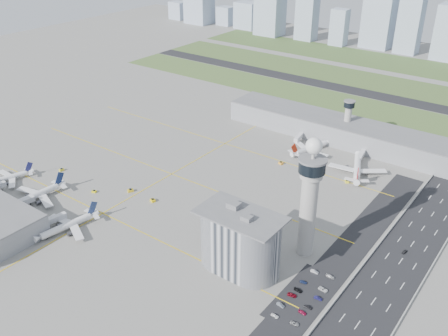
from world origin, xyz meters
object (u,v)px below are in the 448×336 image
Objects in this scene: airplane_near_a at (6,175)px; car_lot_6 at (295,323)px; tug_3 at (153,200)px; car_lot_1 at (280,305)px; tug_4 at (281,163)px; car_lot_9 at (318,298)px; admin_building at (240,241)px; jet_bridge_far_0 at (301,135)px; tug_2 at (130,190)px; car_hw_1 at (404,252)px; jet_bridge_near_2 at (43,226)px; car_lot_7 at (302,312)px; airplane_far_b at (358,163)px; airplane_near_c at (65,222)px; car_lot_5 at (314,272)px; tug_1 at (94,191)px; car_lot_10 at (323,289)px; car_lot_2 at (292,295)px; tug_0 at (62,170)px; secondary_tower at (348,117)px; jet_bridge_near_1 at (11,208)px; car_lot_8 at (308,307)px; airplane_near_b at (34,192)px; control_tower at (310,193)px; airplane_far_a at (311,145)px; tug_5 at (347,181)px; car_lot_11 at (330,276)px; jet_bridge_far_1 at (363,153)px; car_lot_0 at (275,316)px; car_lot_4 at (303,282)px; car_lot_3 at (298,290)px.

airplane_near_a is 8.47× the size of car_lot_6.
tug_3 is 0.83× the size of car_lot_1.
car_lot_9 is (82.94, -105.90, -0.30)m from tug_4.
jet_bridge_far_0 is (-49.99, 154.00, -12.45)m from admin_building.
jet_bridge_far_0 is 4.00× the size of tug_2.
tug_4 is 0.91× the size of car_hw_1.
jet_bridge_near_2 is 148.62m from car_lot_7.
car_hw_1 is (55.87, -68.94, -5.76)m from airplane_far_b.
airplane_near_c is 9.89× the size of car_lot_5.
car_lot_10 is (156.09, 3.93, -0.16)m from tug_1.
car_lot_2 is 1.07× the size of car_lot_6.
jet_bridge_far_0 is 4.53× the size of tug_0.
secondary_tower is 8.25× the size of car_lot_9.
car_lot_8 is (176.12, 33.63, -2.22)m from jet_bridge_near_1.
admin_building is at bearing 74.60° from car_lot_8.
tug_3 is 124.46m from car_lot_6.
jet_bridge_far_0 is at bearing 157.60° from airplane_near_b.
car_lot_6 is (41.20, -17.71, -14.74)m from admin_building.
car_lot_2 is 17.64m from car_lot_6.
car_hw_1 is (31.43, 71.63, -0.07)m from car_lot_1.
control_tower is 41.10m from admin_building.
airplane_near_b is 34.93m from jet_bridge_near_2.
tug_1 is (-9.79, 44.06, -2.06)m from jet_bridge_near_2.
car_lot_1 is at bearing -139.91° from airplane_far_a.
airplane_near_c is at bearing 81.41° from airplane_near_b.
car_lot_9 is (197.01, -8.77, -0.26)m from tug_0.
control_tower is 104.75m from tug_4.
car_lot_11 is (32.99, -91.99, -0.29)m from tug_5.
car_lot_9 is (42.13, -151.73, -2.21)m from jet_bridge_far_1.
car_lot_10 is (176.30, 47.99, -2.21)m from jet_bridge_near_1.
car_lot_0 is at bearing -71.63° from jet_bridge_near_2.
car_hw_1 is (197.88, 82.70, -5.23)m from airplane_near_b.
car_lot_0 is at bearing 166.80° from car_lot_10.
car_lot_8 is at bearing -153.62° from car_lot_4.
airplane_near_c is at bearing 101.16° from car_lot_7.
admin_building reaches higher than jet_bridge_near_1.
airplane_near_c is 13.19m from jet_bridge_near_2.
tug_4 is (56.29, 88.88, -0.08)m from tug_2.
car_lot_8 is (0.42, 4.45, 0.08)m from car_lot_7.
car_lot_5 is (202.80, 37.74, -4.13)m from airplane_near_a.
jet_bridge_near_2 is 3.75× the size of car_lot_7.
car_lot_1 is 0.92× the size of car_lot_2.
car_lot_4 is (31.41, 8.16, -14.71)m from admin_building.
jet_bridge_near_1 reaches higher than tug_1.
tug_1 is at bearing 82.92° from car_lot_9.
control_tower reaches higher than car_lot_8.
car_lot_5 is at bearing 27.78° from tug_2.
control_tower reaches higher than tug_5.
car_lot_8 is (9.58, -2.43, 0.03)m from car_lot_2.
car_lot_3 is at bearing -14.62° from car_lot_2.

